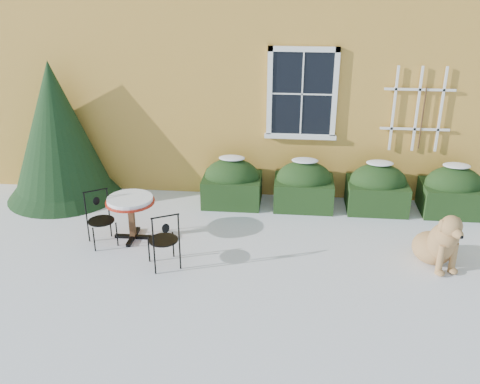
# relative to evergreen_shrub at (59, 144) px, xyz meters

# --- Properties ---
(ground) EXTENTS (80.00, 80.00, 0.00)m
(ground) POSITION_rel_evergreen_shrub_xyz_m (3.51, -2.59, -1.02)
(ground) COLOR white
(ground) RESTS_ON ground
(house) EXTENTS (12.40, 8.40, 6.40)m
(house) POSITION_rel_evergreen_shrub_xyz_m (3.51, 4.41, 2.19)
(house) COLOR gold
(house) RESTS_ON ground
(hedge_row) EXTENTS (4.95, 0.80, 0.91)m
(hedge_row) POSITION_rel_evergreen_shrub_xyz_m (5.16, -0.04, -0.62)
(hedge_row) COLOR black
(hedge_row) RESTS_ON ground
(evergreen_shrub) EXTENTS (2.10, 2.10, 2.54)m
(evergreen_shrub) POSITION_rel_evergreen_shrub_xyz_m (0.00, 0.00, 0.00)
(evergreen_shrub) COLOR black
(evergreen_shrub) RESTS_ON ground
(bistro_table) EXTENTS (0.77, 0.77, 0.72)m
(bistro_table) POSITION_rel_evergreen_shrub_xyz_m (1.77, -1.56, -0.43)
(bistro_table) COLOR black
(bistro_table) RESTS_ON ground
(patio_chair_near) EXTENTS (0.53, 0.53, 0.89)m
(patio_chair_near) POSITION_rel_evergreen_shrub_xyz_m (2.49, -2.36, -0.58)
(patio_chair_near) COLOR black
(patio_chair_near) RESTS_ON ground
(patio_chair_far) EXTENTS (0.53, 0.53, 0.86)m
(patio_chair_far) POSITION_rel_evergreen_shrub_xyz_m (1.34, -1.75, -0.60)
(patio_chair_far) COLOR black
(patio_chair_far) RESTS_ON ground
(dog) EXTENTS (0.75, 1.01, 0.91)m
(dog) POSITION_rel_evergreen_shrub_xyz_m (6.45, -1.93, -0.66)
(dog) COLOR tan
(dog) RESTS_ON ground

